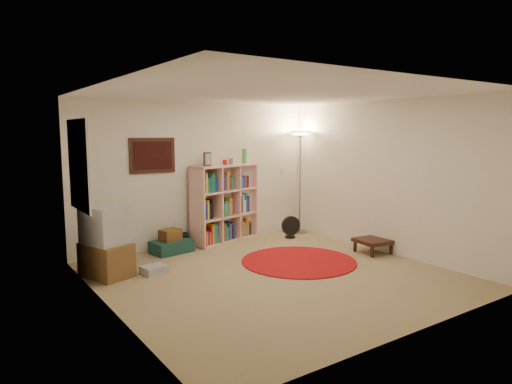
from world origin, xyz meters
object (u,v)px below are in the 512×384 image
Objects in this scene: bookshelf at (224,205)px; floor_lamp at (300,149)px; tv_stand at (106,243)px; suitcase at (171,247)px; side_table at (373,241)px; floor_fan at (291,227)px.

floor_lamp is at bearing -23.57° from bookshelf.
floor_lamp is at bearing -10.73° from tv_stand.
bookshelf is at bearing 1.68° from suitcase.
bookshelf reaches higher than tv_stand.
floor_lamp is 3.53× the size of side_table.
suitcase is 1.24× the size of side_table.
floor_lamp is at bearing 41.60° from floor_fan.
tv_stand is at bearing 162.72° from side_table.
suitcase is at bearing 179.88° from floor_lamp.
tv_stand reaches higher than suitcase.
bookshelf is at bearing 172.05° from floor_lamp.
tv_stand reaches higher than floor_fan.
bookshelf is at bearing 166.89° from floor_fan.
floor_fan is at bearing -16.15° from suitcase.
floor_lamp reaches higher than tv_stand.
bookshelf is 2.38× the size of suitcase.
bookshelf is 1.70× the size of tv_stand.
bookshelf is 1.29m from suitcase.
suitcase is at bearing 7.75° from tv_stand.
floor_lamp is 2.85× the size of suitcase.
floor_fan is 0.59× the size of suitcase.
bookshelf is 0.84× the size of floor_lamp.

